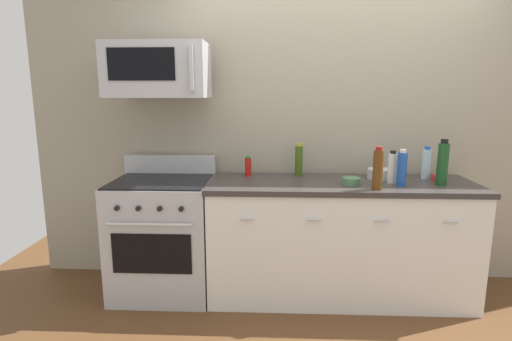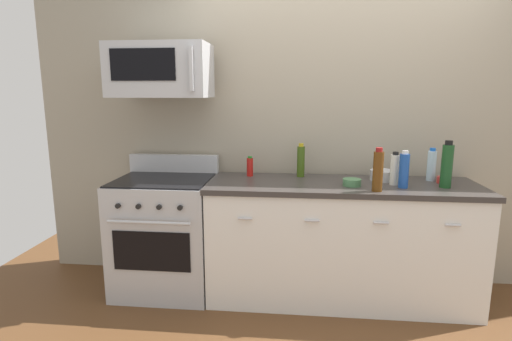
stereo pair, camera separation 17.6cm
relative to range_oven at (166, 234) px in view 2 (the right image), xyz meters
The scene contains 15 objects.
ground_plane 1.46m from the range_oven, ahead, with size 6.13×6.13×0.00m, color brown.
back_wall 1.69m from the range_oven, 16.37° to the left, with size 5.11×0.10×2.70m, color #9E937F.
counter_unit 1.38m from the range_oven, ahead, with size 2.02×0.66×0.92m.
range_oven is the anchor object (origin of this frame).
microwave 1.28m from the range_oven, 89.71° to the left, with size 0.74×0.44×0.40m.
bottle_soda_blue 1.89m from the range_oven, ahead, with size 0.07×0.07×0.27m.
bottle_wine_amber 1.72m from the range_oven, ahead, with size 0.07×0.07×0.30m.
bottle_hot_sauce_red 0.87m from the range_oven, 15.82° to the left, with size 0.05×0.05×0.16m.
bottle_olive_oil 1.24m from the range_oven, 10.72° to the left, with size 0.06×0.06×0.27m.
bottle_water_clear 2.15m from the range_oven, ahead, with size 0.07×0.07×0.25m.
bottle_vinegar_white 1.84m from the range_oven, ahead, with size 0.06×0.06×0.24m.
bottle_wine_green 2.19m from the range_oven, ahead, with size 0.08×0.08×0.34m.
bowl_steel_prep 1.78m from the range_oven, ahead, with size 0.19×0.19×0.08m.
bowl_green_glaze 1.52m from the range_oven, ahead, with size 0.13×0.13×0.05m.
bowl_red_small 2.19m from the range_oven, ahead, with size 0.10×0.10×0.05m.
Camera 2 is at (-0.34, -2.99, 1.59)m, focal length 28.28 mm.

